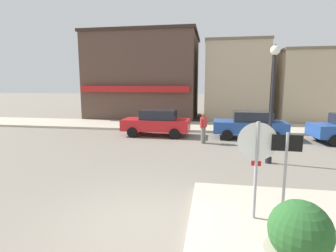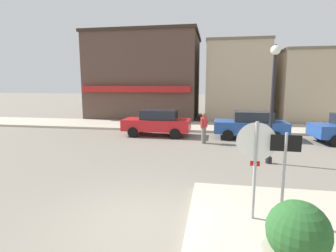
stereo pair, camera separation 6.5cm
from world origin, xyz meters
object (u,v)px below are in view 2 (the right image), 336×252
pedestrian_crossing_near (204,127)px  stop_sign (255,158)px  lamp_post (273,87)px  planter (297,241)px  one_way_sign (284,169)px  parked_car_nearest (157,122)px  parked_car_second (251,125)px

pedestrian_crossing_near → stop_sign: bearing=-80.3°
stop_sign → pedestrian_crossing_near: bearing=99.7°
stop_sign → lamp_post: size_ratio=0.51×
stop_sign → pedestrian_crossing_near: size_ratio=1.43×
planter → lamp_post: 6.77m
one_way_sign → planter: 1.55m
planter → pedestrian_crossing_near: pedestrian_crossing_near is taller
planter → parked_car_nearest: 12.03m
one_way_sign → parked_car_second: bearing=86.2°
parked_car_second → planter: bearing=-93.7°
lamp_post → parked_car_second: (-0.08, 4.83, -2.15)m
stop_sign → one_way_sign: size_ratio=1.10×
one_way_sign → planter: one_way_sign is taller
parked_car_second → pedestrian_crossing_near: bearing=-147.2°
one_way_sign → parked_car_second: size_ratio=0.52×
stop_sign → planter: size_ratio=1.88×
lamp_post → pedestrian_crossing_near: size_ratio=2.82×
stop_sign → parked_car_nearest: (-4.21, 9.63, -0.71)m
lamp_post → parked_car_nearest: lamp_post is taller
stop_sign → parked_car_second: stop_sign is taller
one_way_sign → pedestrian_crossing_near: 8.35m
one_way_sign → lamp_post: bearing=81.7°
parked_car_nearest → pedestrian_crossing_near: pedestrian_crossing_near is taller
parked_car_nearest → pedestrian_crossing_near: 3.27m
planter → parked_car_nearest: parked_car_nearest is taller
lamp_post → parked_car_nearest: (-5.50, 4.79, -2.15)m
parked_car_second → one_way_sign: bearing=-93.8°
planter → pedestrian_crossing_near: bearing=101.1°
stop_sign → parked_car_second: bearing=82.9°
stop_sign → parked_car_second: (1.21, 9.67, -0.71)m
parked_car_second → pedestrian_crossing_near: 3.06m
stop_sign → pedestrian_crossing_near: stop_sign is taller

